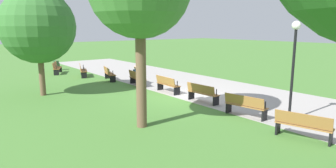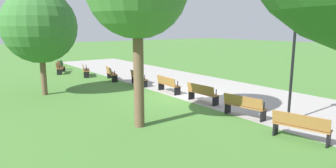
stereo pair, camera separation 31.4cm
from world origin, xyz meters
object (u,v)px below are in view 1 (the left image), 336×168
at_px(bench_0, 57,68).
at_px(bench_7, 303,125).
at_px(bench_3, 137,78).
at_px(bench_2, 109,73).
at_px(person_seated, 137,74).
at_px(bench_5, 202,93).
at_px(bench_1, 83,70).
at_px(trash_bin, 56,65).
at_px(bench_4, 167,84).
at_px(bench_6, 245,105).
at_px(lamp_post, 294,52).
at_px(tree_1, 38,27).

height_order(bench_0, bench_7, same).
distance_m(bench_0, bench_3, 8.15).
height_order(bench_2, bench_3, same).
bearing_deg(bench_0, person_seated, 44.37).
relative_size(bench_0, bench_5, 1.01).
xyz_separation_m(bench_2, bench_5, (8.11, 0.80, 0.00)).
xyz_separation_m(bench_1, person_seated, (5.00, 1.51, 0.17)).
height_order(bench_2, trash_bin, bench_2).
height_order(bench_4, bench_7, same).
height_order(bench_5, trash_bin, bench_5).
distance_m(bench_2, bench_6, 10.84).
bearing_deg(bench_2, person_seated, 30.89).
bearing_deg(bench_7, bench_2, 165.80).
bearing_deg(lamp_post, trash_bin, -171.69).
height_order(bench_1, bench_6, same).
distance_m(bench_7, lamp_post, 2.96).
height_order(bench_7, tree_1, tree_1).
distance_m(bench_4, tree_1, 7.23).
xyz_separation_m(person_seated, lamp_post, (9.75, 0.80, 1.99)).
relative_size(person_seated, lamp_post, 0.32).
relative_size(bench_5, trash_bin, 2.17).
xyz_separation_m(bench_2, bench_7, (13.50, -0.00, 0.00)).
bearing_deg(bench_6, trash_bin, 177.30).
distance_m(bench_2, bench_4, 5.44).
distance_m(bench_1, person_seated, 5.23).
distance_m(bench_1, tree_1, 6.76).
height_order(bench_4, bench_5, same).
bearing_deg(lamp_post, person_seated, -175.32).
xyz_separation_m(bench_7, trash_bin, (-20.55, -1.29, -0.07)).
bearing_deg(bench_3, bench_4, 14.17).
relative_size(bench_5, person_seated, 1.44).
height_order(bench_3, trash_bin, bench_3).
bearing_deg(trash_bin, bench_6, 5.82).
bearing_deg(bench_2, trash_bin, -155.45).
height_order(bench_0, tree_1, tree_1).
xyz_separation_m(bench_1, trash_bin, (-4.45, -0.49, -0.07)).
bearing_deg(bench_0, lamp_post, 36.57).
distance_m(bench_1, lamp_post, 15.09).
distance_m(tree_1, lamp_post, 12.03).
bearing_deg(trash_bin, bench_1, 6.33).
relative_size(bench_1, bench_4, 1.02).
xyz_separation_m(bench_3, bench_7, (10.82, -0.53, 0.00)).
distance_m(bench_6, lamp_post, 2.72).
bearing_deg(bench_1, bench_3, 34.01).
distance_m(bench_4, bench_6, 5.44).
relative_size(bench_2, bench_7, 1.00).
distance_m(bench_2, person_seated, 2.51).
bearing_deg(lamp_post, bench_0, -168.99).
xyz_separation_m(bench_3, trash_bin, (-9.73, -1.82, -0.07)).
distance_m(bench_2, lamp_post, 12.43).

